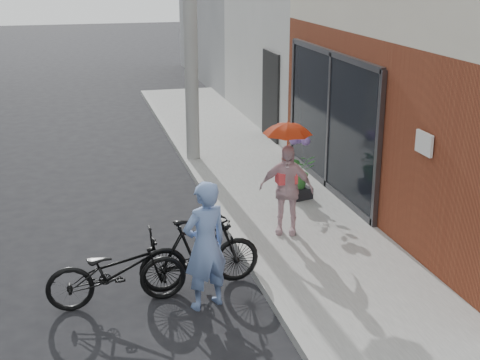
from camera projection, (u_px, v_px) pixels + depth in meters
name	position (u px, v px, depth m)	size (l,w,h in m)	color
ground	(196.00, 302.00, 8.49)	(80.00, 80.00, 0.00)	black
sidewalk	(300.00, 224.00, 10.81)	(2.20, 24.00, 0.12)	gray
curb	(230.00, 231.00, 10.54)	(0.12, 24.00, 0.12)	#9E9E99
officer	(205.00, 246.00, 8.13)	(0.60, 0.39, 1.65)	#6C89C1
bike_left	(117.00, 271.00, 8.29)	(0.61, 1.74, 0.91)	black
bike_right	(200.00, 253.00, 8.74)	(0.46, 1.63, 0.98)	black
kimono_woman	(286.00, 189.00, 10.14)	(0.82, 0.34, 1.40)	beige
parasol	(288.00, 125.00, 9.82)	(0.70, 0.70, 0.61)	red
planter	(299.00, 192.00, 11.83)	(0.37, 0.37, 0.20)	black
potted_plant	(299.00, 171.00, 11.70)	(0.55, 0.47, 0.61)	#2F6F2C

